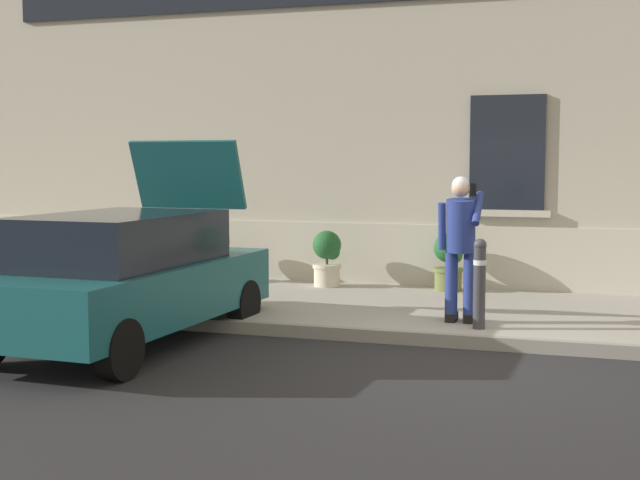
{
  "coord_description": "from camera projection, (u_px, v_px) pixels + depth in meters",
  "views": [
    {
      "loc": [
        1.36,
        -8.67,
        2.09
      ],
      "look_at": [
        -1.97,
        1.6,
        1.1
      ],
      "focal_mm": 49.07,
      "sensor_mm": 36.0,
      "label": 1
    }
  ],
  "objects": [
    {
      "name": "sidewalk",
      "position": [
        491.0,
        314.0,
        11.47
      ],
      "size": [
        24.0,
        3.6,
        0.15
      ],
      "primitive_type": "cube",
      "color": "#99968E",
      "rests_on": "ground"
    },
    {
      "name": "ground_plane",
      "position": [
        457.0,
        368.0,
        8.82
      ],
      "size": [
        80.0,
        80.0,
        0.0
      ],
      "primitive_type": "plane",
      "color": "#232326"
    },
    {
      "name": "curb_edge",
      "position": [
        470.0,
        342.0,
        9.71
      ],
      "size": [
        24.0,
        0.12,
        0.15
      ],
      "primitive_type": "cube",
      "color": "gray",
      "rests_on": "ground"
    },
    {
      "name": "hatchback_car_teal",
      "position": [
        126.0,
        275.0,
        9.8
      ],
      "size": [
        1.9,
        4.12,
        2.34
      ],
      "color": "#165156",
      "rests_on": "ground"
    },
    {
      "name": "bollard_near_person",
      "position": [
        480.0,
        280.0,
        10.02
      ],
      "size": [
        0.15,
        0.15,
        1.04
      ],
      "color": "#333338",
      "rests_on": "sidewalk"
    },
    {
      "name": "person_on_phone",
      "position": [
        461.0,
        240.0,
        10.34
      ],
      "size": [
        0.51,
        0.48,
        1.75
      ],
      "rotation": [
        0.0,
        0.0,
        -0.28
      ],
      "color": "navy",
      "rests_on": "sidewalk"
    },
    {
      "name": "planter_olive",
      "position": [
        449.0,
        260.0,
        12.98
      ],
      "size": [
        0.44,
        0.44,
        0.86
      ],
      "color": "#606B38",
      "rests_on": "sidewalk"
    },
    {
      "name": "building_facade",
      "position": [
        515.0,
        54.0,
        13.49
      ],
      "size": [
        24.0,
        1.52,
        7.5
      ],
      "color": "#B2AD9E",
      "rests_on": "ground"
    },
    {
      "name": "planter_cream",
      "position": [
        327.0,
        257.0,
        13.42
      ],
      "size": [
        0.44,
        0.44,
        0.86
      ],
      "color": "beige",
      "rests_on": "sidewalk"
    },
    {
      "name": "planter_terracotta",
      "position": [
        217.0,
        253.0,
        13.97
      ],
      "size": [
        0.44,
        0.44,
        0.86
      ],
      "color": "#B25B38",
      "rests_on": "sidewalk"
    }
  ]
}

